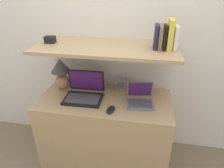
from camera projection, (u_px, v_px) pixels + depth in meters
The scene contains 15 objects.
wall_back at pixel (112, 41), 2.00m from camera, with size 6.00×0.05×2.40m.
desk at pixel (105, 130), 2.06m from camera, with size 1.24×0.61×0.75m.
back_riser at pixel (111, 95), 2.24m from camera, with size 1.24×0.04×1.21m.
shelf at pixel (106, 47), 1.73m from camera, with size 1.24×0.55×0.03m.
table_lamp at pixel (61, 71), 1.99m from camera, with size 0.19×0.19×0.33m.
laptop_large at pixel (84, 93), 1.89m from camera, with size 0.36×0.30×0.25m.
laptop_small at pixel (140, 99), 1.80m from camera, with size 0.26×0.26×0.19m.
computer_mouse at pixel (111, 109), 1.70m from camera, with size 0.08×0.13×0.03m.
router_box at pixel (121, 84), 2.04m from camera, with size 0.10×0.08×0.11m.
book_white at pixel (176, 38), 1.59m from camera, with size 0.03×0.12×0.19m.
book_yellow at pixel (170, 35), 1.59m from camera, with size 0.04×0.15×0.24m.
book_black at pixel (165, 37), 1.60m from camera, with size 0.02×0.13×0.19m.
book_brown at pixel (160, 37), 1.61m from camera, with size 0.03×0.18×0.19m.
book_navy at pixel (156, 37), 1.61m from camera, with size 0.03×0.13×0.20m.
shelf_gadget at pixel (50, 40), 1.79m from camera, with size 0.09×0.07×0.06m.
Camera 1 is at (0.35, -1.27, 1.75)m, focal length 32.00 mm.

